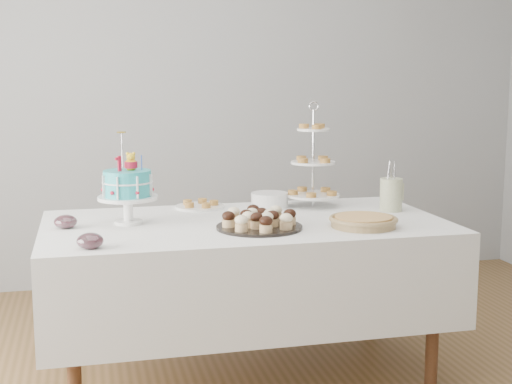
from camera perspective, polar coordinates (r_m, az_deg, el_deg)
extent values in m
cube|color=gray|center=(5.04, -5.18, 7.92)|extent=(5.00, 0.04, 2.70)
cube|color=silver|center=(3.49, -0.85, -5.97)|extent=(1.92, 1.02, 0.45)
cylinder|color=#54311D|center=(3.13, -14.42, -12.16)|extent=(0.06, 0.06, 0.67)
cylinder|color=#54311D|center=(3.50, 13.99, -9.84)|extent=(0.06, 0.06, 0.67)
cylinder|color=#54311D|center=(3.83, -14.29, -8.17)|extent=(0.06, 0.06, 0.67)
cylinder|color=#54311D|center=(4.13, 9.23, -6.70)|extent=(0.06, 0.06, 0.67)
cylinder|color=#2AAFB6|center=(3.40, -10.25, 0.70)|extent=(0.22, 0.22, 0.12)
torus|color=white|center=(3.40, -10.25, 0.80)|extent=(0.24, 0.24, 0.01)
cube|color=red|center=(3.36, -10.87, 2.24)|extent=(0.02, 0.02, 0.07)
cylinder|color=blue|center=(3.38, -9.14, 2.33)|extent=(0.01, 0.01, 0.07)
cylinder|color=silver|center=(3.41, -10.67, 3.20)|extent=(0.00, 0.00, 0.17)
cylinder|color=gold|center=(3.40, -10.72, 4.73)|extent=(0.04, 0.04, 0.01)
cylinder|color=black|center=(3.28, 0.27, -2.82)|extent=(0.40, 0.40, 0.01)
ellipsoid|color=black|center=(3.25, -1.06, -1.90)|extent=(0.06, 0.06, 0.04)
ellipsoid|color=#FBEDC2|center=(3.28, 1.58, -1.77)|extent=(0.06, 0.06, 0.04)
cylinder|color=tan|center=(3.35, 8.58, -2.46)|extent=(0.30, 0.30, 0.04)
cylinder|color=#B88747|center=(3.34, 8.59, -2.08)|extent=(0.26, 0.26, 0.02)
torus|color=tan|center=(3.34, 8.59, -2.15)|extent=(0.32, 0.32, 0.02)
cylinder|color=silver|center=(3.81, 4.59, 2.68)|extent=(0.01, 0.01, 0.52)
cylinder|color=white|center=(3.83, 4.56, -0.24)|extent=(0.29, 0.29, 0.01)
cylinder|color=white|center=(3.81, 4.59, 2.37)|extent=(0.24, 0.24, 0.01)
cylinder|color=white|center=(3.79, 4.63, 5.01)|extent=(0.18, 0.18, 0.01)
torus|color=silver|center=(3.79, 4.65, 6.85)|extent=(0.05, 0.01, 0.05)
cylinder|color=white|center=(3.81, 1.10, -0.63)|extent=(0.20, 0.20, 0.08)
cylinder|color=white|center=(3.80, -4.50, -1.19)|extent=(0.26, 0.26, 0.01)
ellipsoid|color=silver|center=(2.97, -13.13, -3.83)|extent=(0.11, 0.11, 0.06)
cylinder|color=#510616|center=(2.97, -13.13, -3.93)|extent=(0.08, 0.08, 0.03)
ellipsoid|color=silver|center=(3.39, -14.99, -2.32)|extent=(0.11, 0.11, 0.06)
cylinder|color=#510616|center=(3.39, -14.99, -2.40)|extent=(0.07, 0.07, 0.03)
cylinder|color=silver|center=(3.76, 10.76, -0.21)|extent=(0.12, 0.12, 0.17)
cylinder|color=silver|center=(3.77, 11.66, 0.01)|extent=(0.01, 0.01, 0.09)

